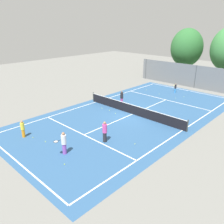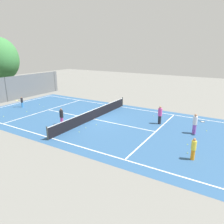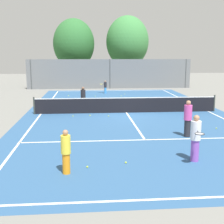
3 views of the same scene
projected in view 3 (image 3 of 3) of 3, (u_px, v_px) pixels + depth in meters
ground_plane at (126, 113)px, 19.81m from camera, size 80.00×80.00×0.00m
court_surface at (126, 113)px, 19.81m from camera, size 13.00×25.00×0.01m
tennis_net at (126, 105)px, 19.71m from camera, size 11.90×0.10×1.10m
perimeter_fence at (110, 74)px, 33.20m from camera, size 18.00×0.12×3.20m
tree_0 at (127, 42)px, 37.05m from camera, size 5.17×5.43×8.33m
tree_1 at (74, 44)px, 36.73m from camera, size 4.97×5.30×7.95m
player_0 at (105, 87)px, 29.36m from camera, size 0.72×0.77×1.24m
player_1 at (83, 98)px, 20.92m from camera, size 0.33×0.33×1.55m
player_2 at (196, 138)px, 10.73m from camera, size 0.45×0.94×1.68m
player_3 at (66, 151)px, 9.62m from camera, size 0.31×0.31×1.45m
player_4 at (188, 118)px, 13.93m from camera, size 0.36×0.36×1.70m
tennis_ball_0 at (121, 96)px, 27.44m from camera, size 0.07×0.07×0.07m
tennis_ball_1 at (68, 96)px, 27.57m from camera, size 0.07×0.07×0.07m
tennis_ball_2 at (60, 109)px, 20.91m from camera, size 0.07×0.07×0.07m
tennis_ball_3 at (46, 111)px, 20.06m from camera, size 0.07×0.07×0.07m
tennis_ball_4 at (73, 116)px, 18.55m from camera, size 0.07×0.07×0.07m
tennis_ball_5 at (87, 167)px, 10.23m from camera, size 0.07×0.07×0.07m
tennis_ball_6 at (216, 128)px, 15.51m from camera, size 0.07×0.07×0.07m
tennis_ball_7 at (90, 115)px, 18.75m from camera, size 0.07×0.07×0.07m
tennis_ball_8 at (131, 107)px, 21.86m from camera, size 0.07×0.07×0.07m
tennis_ball_9 at (125, 94)px, 28.72m from camera, size 0.07×0.07×0.07m
tennis_ball_10 at (126, 163)px, 10.64m from camera, size 0.07×0.07×0.07m
tennis_ball_11 at (109, 116)px, 18.52m from camera, size 0.07×0.07×0.07m
tennis_ball_13 at (95, 96)px, 27.28m from camera, size 0.07×0.07×0.07m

